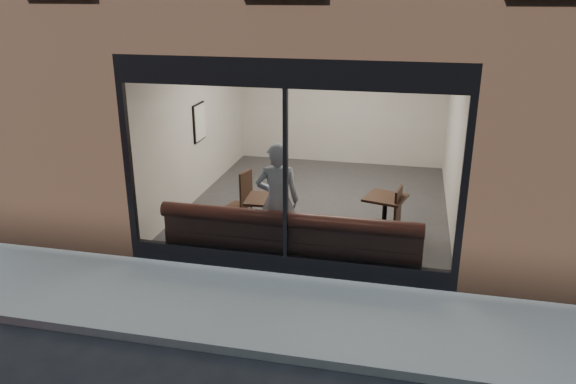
% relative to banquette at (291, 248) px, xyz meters
% --- Properties ---
extents(ground, '(120.00, 120.00, 0.00)m').
position_rel_banquette_xyz_m(ground, '(0.00, -2.45, -0.23)').
color(ground, black).
rests_on(ground, ground).
extents(sidewalk_near, '(40.00, 2.00, 0.01)m').
position_rel_banquette_xyz_m(sidewalk_near, '(0.00, -1.45, -0.22)').
color(sidewalk_near, gray).
rests_on(sidewalk_near, ground).
extents(kerb_near, '(40.00, 0.10, 0.12)m').
position_rel_banquette_xyz_m(kerb_near, '(0.00, -2.50, -0.17)').
color(kerb_near, gray).
rests_on(kerb_near, ground).
extents(host_building_pier_left, '(2.50, 12.00, 3.20)m').
position_rel_banquette_xyz_m(host_building_pier_left, '(-3.75, 5.55, 1.38)').
color(host_building_pier_left, brown).
rests_on(host_building_pier_left, ground).
extents(host_building_pier_right, '(2.50, 12.00, 3.20)m').
position_rel_banquette_xyz_m(host_building_pier_right, '(3.75, 5.55, 1.38)').
color(host_building_pier_right, brown).
rests_on(host_building_pier_right, ground).
extents(host_building_backfill, '(5.00, 6.00, 3.20)m').
position_rel_banquette_xyz_m(host_building_backfill, '(0.00, 8.55, 1.38)').
color(host_building_backfill, brown).
rests_on(host_building_backfill, ground).
extents(cafe_floor, '(6.00, 6.00, 0.00)m').
position_rel_banquette_xyz_m(cafe_floor, '(0.00, 2.55, -0.21)').
color(cafe_floor, '#2D2D30').
rests_on(cafe_floor, ground).
extents(cafe_ceiling, '(6.00, 6.00, 0.00)m').
position_rel_banquette_xyz_m(cafe_ceiling, '(0.00, 2.55, 2.97)').
color(cafe_ceiling, white).
rests_on(cafe_ceiling, host_building_upper).
extents(cafe_wall_back, '(5.00, 0.00, 5.00)m').
position_rel_banquette_xyz_m(cafe_wall_back, '(0.00, 5.54, 1.37)').
color(cafe_wall_back, beige).
rests_on(cafe_wall_back, ground).
extents(cafe_wall_left, '(0.00, 6.00, 6.00)m').
position_rel_banquette_xyz_m(cafe_wall_left, '(-2.49, 2.55, 1.37)').
color(cafe_wall_left, beige).
rests_on(cafe_wall_left, ground).
extents(cafe_wall_right, '(0.00, 6.00, 6.00)m').
position_rel_banquette_xyz_m(cafe_wall_right, '(2.49, 2.55, 1.37)').
color(cafe_wall_right, beige).
rests_on(cafe_wall_right, ground).
extents(storefront_kick, '(5.00, 0.10, 0.30)m').
position_rel_banquette_xyz_m(storefront_kick, '(0.00, -0.40, -0.08)').
color(storefront_kick, black).
rests_on(storefront_kick, ground).
extents(storefront_header, '(5.00, 0.10, 0.40)m').
position_rel_banquette_xyz_m(storefront_header, '(0.00, -0.40, 2.77)').
color(storefront_header, black).
rests_on(storefront_header, host_building_upper).
extents(storefront_mullion, '(0.06, 0.10, 2.50)m').
position_rel_banquette_xyz_m(storefront_mullion, '(0.00, -0.40, 1.32)').
color(storefront_mullion, black).
rests_on(storefront_mullion, storefront_kick).
extents(storefront_glass, '(4.80, 0.00, 4.80)m').
position_rel_banquette_xyz_m(storefront_glass, '(0.00, -0.43, 1.33)').
color(storefront_glass, white).
rests_on(storefront_glass, storefront_kick).
extents(banquette, '(4.00, 0.55, 0.45)m').
position_rel_banquette_xyz_m(banquette, '(0.00, 0.00, 0.00)').
color(banquette, '#371614').
rests_on(banquette, cafe_floor).
extents(person, '(0.76, 0.58, 1.87)m').
position_rel_banquette_xyz_m(person, '(-0.26, 0.17, 0.71)').
color(person, '#95A9C4').
rests_on(person, cafe_floor).
extents(cafe_table_left, '(0.70, 0.70, 0.04)m').
position_rel_banquette_xyz_m(cafe_table_left, '(-0.59, 0.71, 0.52)').
color(cafe_table_left, black).
rests_on(cafe_table_left, cafe_floor).
extents(cafe_table_right, '(0.79, 0.79, 0.04)m').
position_rel_banquette_xyz_m(cafe_table_right, '(1.36, 1.22, 0.52)').
color(cafe_table_right, black).
rests_on(cafe_table_right, cafe_floor).
extents(cafe_chair_left, '(0.47, 0.47, 0.04)m').
position_rel_banquette_xyz_m(cafe_chair_left, '(-1.36, 1.53, 0.01)').
color(cafe_chair_left, black).
rests_on(cafe_chair_left, cafe_floor).
extents(cafe_chair_right, '(0.53, 0.53, 0.04)m').
position_rel_banquette_xyz_m(cafe_chair_right, '(1.39, 1.18, 0.01)').
color(cafe_chair_right, black).
rests_on(cafe_chair_right, cafe_floor).
extents(wall_poster, '(0.02, 0.53, 0.70)m').
position_rel_banquette_xyz_m(wall_poster, '(-2.45, 2.59, 1.33)').
color(wall_poster, white).
rests_on(wall_poster, cafe_wall_left).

